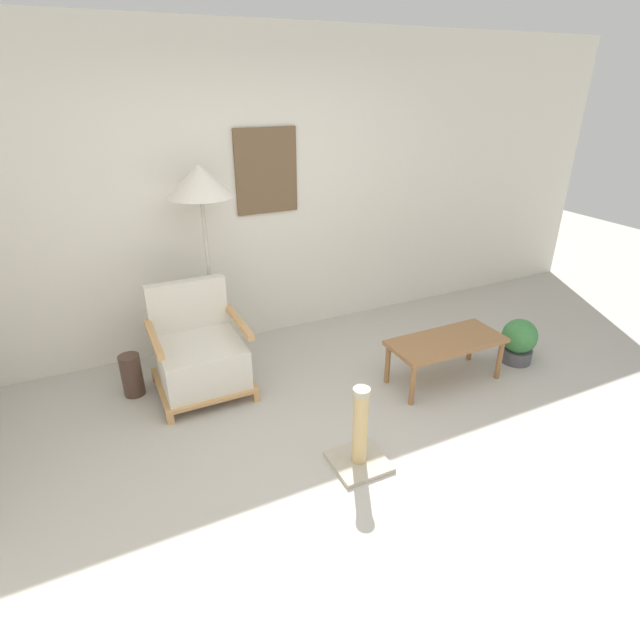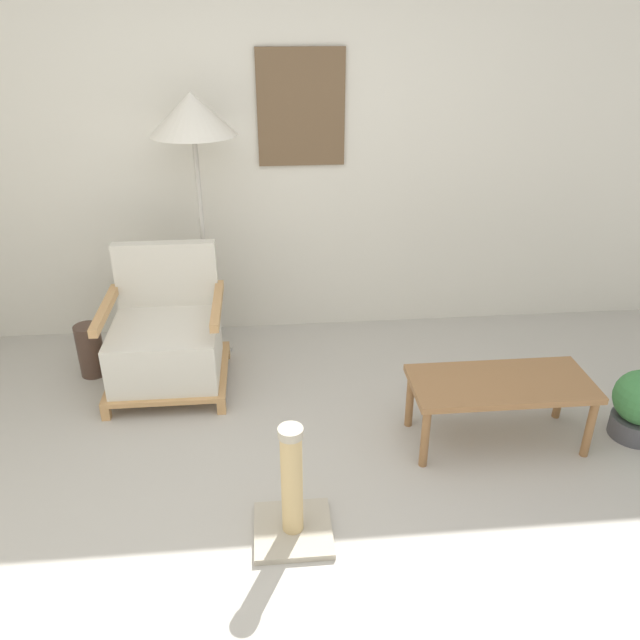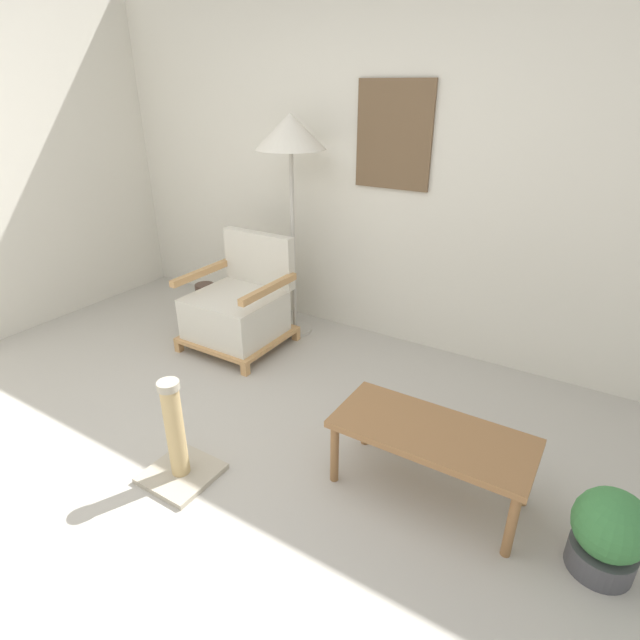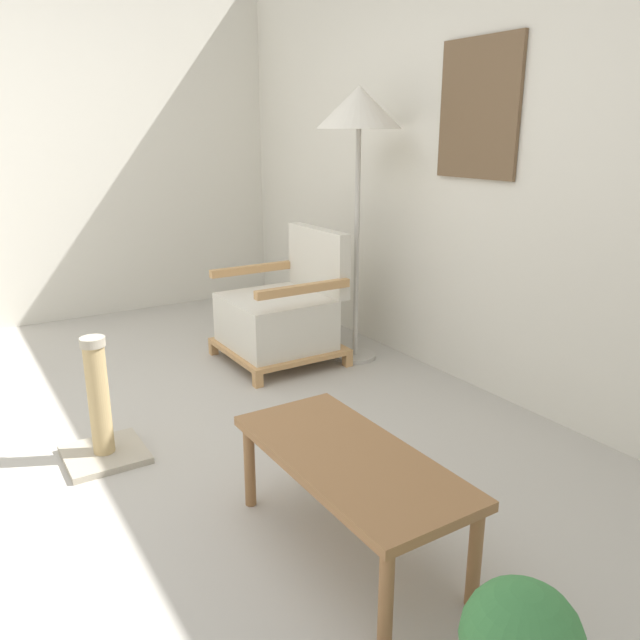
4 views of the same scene
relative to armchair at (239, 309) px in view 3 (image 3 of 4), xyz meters
name	(u,v)px [view 3 (image 3 of 4)]	position (x,y,z in m)	size (l,w,h in m)	color
ground_plane	(164,503)	(0.76, -1.50, -0.31)	(14.00, 14.00, 0.00)	#B7B2A8
wall_back	(379,163)	(0.76, 0.77, 1.04)	(8.00, 0.09, 2.70)	silver
armchair	(239,309)	(0.00, 0.00, 0.00)	(0.71, 0.69, 0.84)	tan
floor_lamp	(291,140)	(0.23, 0.42, 1.21)	(0.51, 0.51, 1.70)	#B7B2A8
coffee_table	(432,438)	(1.83, -0.74, 0.03)	(0.95, 0.43, 0.38)	olive
vase	(206,303)	(-0.51, 0.17, -0.13)	(0.16, 0.16, 0.35)	#473328
potted_plant	(609,533)	(2.62, -0.77, -0.10)	(0.30, 0.30, 0.40)	#4C4C51
scratching_post	(178,448)	(0.70, -1.31, -0.12)	(0.35, 0.35, 0.58)	#B2A893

